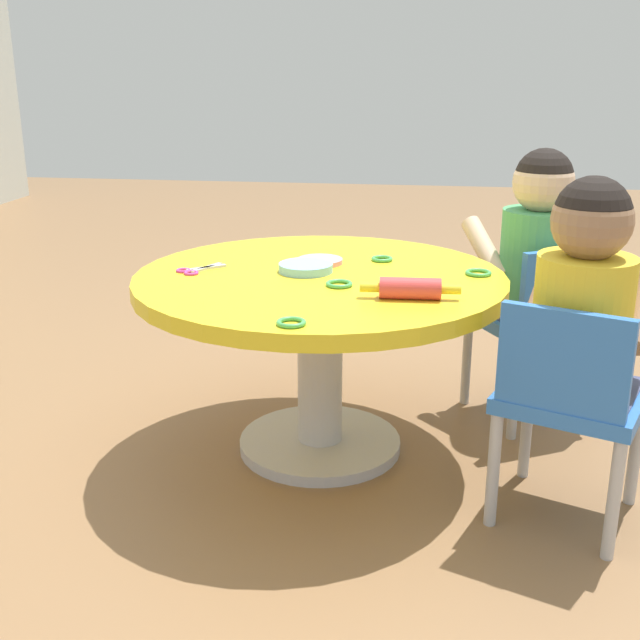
{
  "coord_description": "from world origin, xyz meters",
  "views": [
    {
      "loc": [
        -1.94,
        -0.28,
        1.01
      ],
      "look_at": [
        0.0,
        0.0,
        0.37
      ],
      "focal_mm": 44.39,
      "sensor_mm": 36.0,
      "label": 1
    }
  ],
  "objects_px": {
    "seated_child_right": "(537,240)",
    "child_chair_right": "(539,320)",
    "child_chair_left": "(570,398)",
    "rolling_pin": "(410,288)",
    "craft_table": "(320,314)",
    "seated_child_left": "(584,295)",
    "craft_scissors": "(196,270)"
  },
  "relations": [
    {
      "from": "seated_child_right",
      "to": "child_chair_right",
      "type": "bearing_deg",
      "value": -151.6
    },
    {
      "from": "child_chair_left",
      "to": "rolling_pin",
      "type": "xyz_separation_m",
      "value": [
        0.09,
        0.36,
        0.21
      ]
    },
    {
      "from": "child_chair_right",
      "to": "rolling_pin",
      "type": "xyz_separation_m",
      "value": [
        -0.47,
        0.36,
        0.21
      ]
    },
    {
      "from": "craft_table",
      "to": "seated_child_left",
      "type": "height_order",
      "value": "seated_child_left"
    },
    {
      "from": "craft_table",
      "to": "child_chair_left",
      "type": "xyz_separation_m",
      "value": [
        -0.28,
        -0.6,
        -0.08
      ]
    },
    {
      "from": "child_chair_left",
      "to": "seated_child_right",
      "type": "bearing_deg",
      "value": 1.97
    },
    {
      "from": "child_chair_left",
      "to": "child_chair_right",
      "type": "height_order",
      "value": "same"
    },
    {
      "from": "child_chair_right",
      "to": "seated_child_left",
      "type": "bearing_deg",
      "value": -178.19
    },
    {
      "from": "craft_table",
      "to": "craft_scissors",
      "type": "height_order",
      "value": "craft_scissors"
    },
    {
      "from": "seated_child_left",
      "to": "craft_scissors",
      "type": "relative_size",
      "value": 3.72
    },
    {
      "from": "seated_child_left",
      "to": "rolling_pin",
      "type": "distance_m",
      "value": 0.38
    },
    {
      "from": "seated_child_left",
      "to": "seated_child_right",
      "type": "height_order",
      "value": "same"
    },
    {
      "from": "craft_table",
      "to": "child_chair_right",
      "type": "distance_m",
      "value": 0.66
    },
    {
      "from": "child_chair_left",
      "to": "seated_child_left",
      "type": "distance_m",
      "value": 0.23
    },
    {
      "from": "child_chair_left",
      "to": "seated_child_right",
      "type": "distance_m",
      "value": 0.64
    },
    {
      "from": "child_chair_left",
      "to": "seated_child_right",
      "type": "height_order",
      "value": "seated_child_right"
    },
    {
      "from": "craft_scissors",
      "to": "child_chair_left",
      "type": "bearing_deg",
      "value": -106.02
    },
    {
      "from": "rolling_pin",
      "to": "seated_child_right",
      "type": "bearing_deg",
      "value": -33.78
    },
    {
      "from": "craft_table",
      "to": "craft_scissors",
      "type": "distance_m",
      "value": 0.34
    },
    {
      "from": "child_chair_right",
      "to": "seated_child_right",
      "type": "height_order",
      "value": "seated_child_right"
    },
    {
      "from": "child_chair_left",
      "to": "craft_scissors",
      "type": "height_order",
      "value": "child_chair_left"
    },
    {
      "from": "seated_child_left",
      "to": "child_chair_right",
      "type": "height_order",
      "value": "seated_child_left"
    },
    {
      "from": "craft_table",
      "to": "rolling_pin",
      "type": "bearing_deg",
      "value": -128.95
    },
    {
      "from": "child_chair_left",
      "to": "rolling_pin",
      "type": "height_order",
      "value": "rolling_pin"
    },
    {
      "from": "seated_child_left",
      "to": "seated_child_right",
      "type": "relative_size",
      "value": 1.0
    },
    {
      "from": "seated_child_right",
      "to": "craft_scissors",
      "type": "distance_m",
      "value": 0.96
    },
    {
      "from": "seated_child_right",
      "to": "craft_scissors",
      "type": "bearing_deg",
      "value": 110.22
    },
    {
      "from": "seated_child_right",
      "to": "rolling_pin",
      "type": "height_order",
      "value": "seated_child_right"
    },
    {
      "from": "child_chair_right",
      "to": "rolling_pin",
      "type": "distance_m",
      "value": 0.63
    },
    {
      "from": "child_chair_left",
      "to": "rolling_pin",
      "type": "distance_m",
      "value": 0.43
    },
    {
      "from": "seated_child_left",
      "to": "seated_child_right",
      "type": "bearing_deg",
      "value": 3.64
    },
    {
      "from": "craft_scissors",
      "to": "seated_child_left",
      "type": "bearing_deg",
      "value": -103.65
    }
  ]
}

